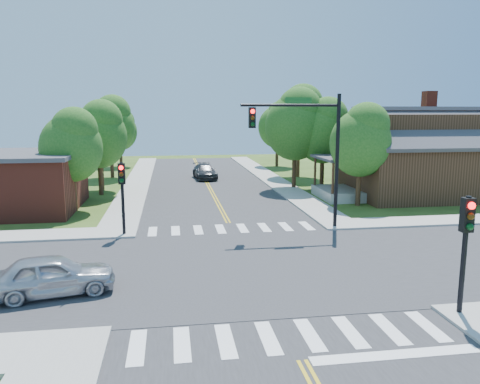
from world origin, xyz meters
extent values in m
plane|color=#324B17|center=(0.00, 0.00, 0.00)|extent=(100.00, 100.00, 0.00)
cube|color=#2D2D30|center=(0.00, 0.00, 0.02)|extent=(10.00, 90.00, 0.04)
cube|color=#2D2D30|center=(0.00, 0.00, 0.03)|extent=(90.00, 10.00, 0.04)
cube|color=#2D2D30|center=(0.00, 0.00, 0.00)|extent=(10.20, 10.20, 0.06)
cube|color=#9E9B93|center=(6.10, 25.00, 0.07)|extent=(2.20, 40.00, 0.14)
cube|color=#9E9B93|center=(-6.10, 25.00, 0.07)|extent=(2.20, 40.00, 0.14)
cube|color=white|center=(-4.20, 6.20, 0.05)|extent=(0.45, 2.00, 0.01)
cube|color=white|center=(-3.00, 6.20, 0.05)|extent=(0.45, 2.00, 0.01)
cube|color=white|center=(-1.80, 6.20, 0.05)|extent=(0.45, 2.00, 0.01)
cube|color=white|center=(-0.60, 6.20, 0.05)|extent=(0.45, 2.00, 0.01)
cube|color=white|center=(0.60, 6.20, 0.05)|extent=(0.45, 2.00, 0.01)
cube|color=white|center=(1.80, 6.20, 0.05)|extent=(0.45, 2.00, 0.01)
cube|color=white|center=(3.00, 6.20, 0.05)|extent=(0.45, 2.00, 0.01)
cube|color=white|center=(4.20, 6.20, 0.05)|extent=(0.45, 2.00, 0.01)
cube|color=white|center=(-4.20, -6.20, 0.05)|extent=(0.45, 2.00, 0.01)
cube|color=white|center=(-3.00, -6.20, 0.05)|extent=(0.45, 2.00, 0.01)
cube|color=white|center=(-1.80, -6.20, 0.05)|extent=(0.45, 2.00, 0.01)
cube|color=white|center=(-0.60, -6.20, 0.05)|extent=(0.45, 2.00, 0.01)
cube|color=white|center=(0.60, -6.20, 0.05)|extent=(0.45, 2.00, 0.01)
cube|color=white|center=(1.80, -6.20, 0.05)|extent=(0.45, 2.00, 0.01)
cube|color=white|center=(3.00, -6.20, 0.05)|extent=(0.45, 2.00, 0.01)
cube|color=white|center=(4.20, -6.20, 0.05)|extent=(0.45, 2.00, 0.01)
cube|color=gold|center=(-0.10, 26.25, 0.05)|extent=(0.10, 37.50, 0.01)
cube|color=gold|center=(0.10, 26.25, 0.05)|extent=(0.10, 37.50, 0.01)
cube|color=white|center=(2.50, -7.60, 0.00)|extent=(4.60, 0.45, 0.09)
cylinder|color=black|center=(5.60, 5.60, 3.60)|extent=(0.20, 0.20, 7.20)
cylinder|color=black|center=(3.00, 5.60, 6.60)|extent=(5.20, 0.14, 0.14)
cube|color=#19591E|center=(3.40, 5.55, 6.85)|extent=(1.40, 0.04, 0.30)
cube|color=black|center=(1.00, 5.60, 5.98)|extent=(0.34, 0.28, 1.05)
sphere|color=#FF0C0C|center=(1.00, 5.43, 6.29)|extent=(0.22, 0.22, 0.22)
sphere|color=#3F2605|center=(1.00, 5.43, 5.97)|extent=(0.22, 0.22, 0.22)
sphere|color=#05330F|center=(1.00, 5.43, 5.65)|extent=(0.22, 0.22, 0.22)
cylinder|color=black|center=(5.60, -5.60, 1.90)|extent=(0.16, 0.16, 3.80)
cube|color=black|center=(5.60, -5.60, 3.23)|extent=(0.34, 0.28, 1.05)
sphere|color=#FF0C0C|center=(5.60, -5.77, 3.54)|extent=(0.22, 0.22, 0.22)
sphere|color=#3F2605|center=(5.60, -5.77, 3.22)|extent=(0.22, 0.22, 0.22)
sphere|color=#05330F|center=(5.60, -5.77, 2.90)|extent=(0.22, 0.22, 0.22)
cylinder|color=black|center=(-5.60, 5.60, 1.90)|extent=(0.16, 0.16, 3.80)
cube|color=black|center=(-5.60, 5.60, 3.23)|extent=(0.34, 0.28, 1.05)
sphere|color=#FF0C0C|center=(-5.60, 5.43, 3.54)|extent=(0.22, 0.22, 0.22)
sphere|color=#3F2605|center=(-5.60, 5.43, 3.22)|extent=(0.22, 0.22, 0.22)
sphere|color=#05330F|center=(-5.60, 5.43, 2.90)|extent=(0.22, 0.22, 0.22)
cube|color=#301E11|center=(15.20, 14.20, 2.00)|extent=(10.00, 8.00, 4.00)
cube|color=#9E9B93|center=(8.90, 14.20, 0.35)|extent=(2.60, 4.50, 0.70)
cylinder|color=#301E11|center=(7.80, 12.20, 1.60)|extent=(0.18, 0.18, 2.50)
cylinder|color=#301E11|center=(7.80, 16.20, 1.60)|extent=(0.18, 0.18, 2.50)
cube|color=#38383D|center=(8.90, 14.20, 2.95)|extent=(2.80, 4.80, 0.18)
cube|color=maroon|center=(17.70, 17.70, 3.55)|extent=(0.90, 0.90, 7.11)
cylinder|color=#382314|center=(9.32, 11.40, 1.29)|extent=(0.34, 0.34, 2.57)
ellipsoid|color=#1A5218|center=(9.32, 11.40, 4.20)|extent=(4.06, 3.86, 4.47)
sphere|color=#1A5218|center=(9.62, 11.20, 5.42)|extent=(2.98, 2.98, 2.98)
cylinder|color=#382314|center=(9.03, 18.25, 1.39)|extent=(0.34, 0.34, 2.78)
ellipsoid|color=#1A5218|center=(9.03, 18.25, 4.54)|extent=(4.39, 4.17, 4.83)
sphere|color=#1A5218|center=(9.33, 18.05, 5.86)|extent=(3.22, 3.22, 3.22)
cylinder|color=#382314|center=(9.06, 25.56, 1.65)|extent=(0.34, 0.34, 3.31)
ellipsoid|color=#1A5218|center=(9.06, 25.56, 5.40)|extent=(5.22, 4.96, 5.75)
sphere|color=#1A5218|center=(9.36, 25.36, 6.97)|extent=(3.83, 3.83, 3.83)
cylinder|color=#382314|center=(9.05, 34.57, 1.39)|extent=(0.34, 0.34, 2.77)
ellipsoid|color=#1A5218|center=(9.05, 34.57, 4.52)|extent=(4.38, 4.16, 4.82)
sphere|color=#1A5218|center=(9.35, 34.37, 5.84)|extent=(3.21, 3.21, 3.21)
cylinder|color=#382314|center=(-9.32, 12.50, 1.23)|extent=(0.34, 0.34, 2.46)
ellipsoid|color=#1A5218|center=(-9.32, 12.50, 4.01)|extent=(3.88, 3.68, 4.27)
sphere|color=#1A5218|center=(-9.02, 12.30, 5.17)|extent=(2.84, 2.84, 2.84)
cylinder|color=#382314|center=(-8.65, 20.26, 1.26)|extent=(0.34, 0.34, 2.52)
ellipsoid|color=#1A5218|center=(-8.65, 20.26, 4.11)|extent=(3.98, 3.78, 4.38)
sphere|color=#1A5218|center=(-8.35, 20.06, 5.31)|extent=(2.92, 2.92, 2.92)
cylinder|color=#382314|center=(-8.72, 27.82, 1.47)|extent=(0.34, 0.34, 2.93)
ellipsoid|color=#1A5218|center=(-8.72, 27.82, 4.78)|extent=(4.63, 4.40, 5.09)
sphere|color=#1A5218|center=(-8.42, 27.62, 6.17)|extent=(3.39, 3.39, 3.39)
cylinder|color=#382314|center=(-8.78, 37.04, 1.23)|extent=(0.34, 0.34, 2.46)
ellipsoid|color=#1A5218|center=(-8.78, 37.04, 4.01)|extent=(3.88, 3.69, 4.27)
sphere|color=#1A5218|center=(-8.48, 36.84, 5.17)|extent=(2.85, 2.85, 2.85)
cylinder|color=#382314|center=(6.84, 18.80, 1.54)|extent=(0.34, 0.34, 3.07)
ellipsoid|color=#1A5218|center=(6.84, 18.80, 5.01)|extent=(4.85, 4.61, 5.34)
sphere|color=#1A5218|center=(7.14, 18.60, 6.47)|extent=(3.56, 3.56, 3.56)
cylinder|color=#382314|center=(-8.46, 18.24, 1.34)|extent=(0.34, 0.34, 2.68)
ellipsoid|color=#1A5218|center=(-8.46, 18.24, 4.38)|extent=(4.24, 4.02, 4.66)
sphere|color=#1A5218|center=(-8.16, 18.04, 5.65)|extent=(3.11, 3.11, 3.11)
imported|color=silver|center=(-7.31, -2.02, 0.71)|extent=(3.39, 4.87, 1.43)
imported|color=#28292C|center=(0.00, 25.37, 0.68)|extent=(2.63, 4.95, 1.35)
camera|label=1|loc=(-3.19, -18.14, 6.29)|focal=35.00mm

